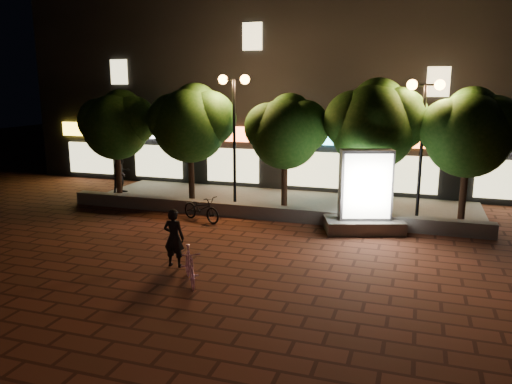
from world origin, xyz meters
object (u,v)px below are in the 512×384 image
at_px(tree_far_left, 117,123).
at_px(tree_far_right, 470,130).
at_px(rider, 174,238).
at_px(tree_left, 192,121).
at_px(tree_right, 375,122).
at_px(tree_mid, 287,129).
at_px(street_lamp_right, 424,114).
at_px(scooter_parked, 201,208).
at_px(scooter_pink, 190,266).
at_px(pedestrian, 122,173).
at_px(ad_kiosk, 365,199).
at_px(street_lamp_left, 234,107).

height_order(tree_far_left, tree_far_right, tree_far_right).
bearing_deg(tree_far_left, rider, -48.38).
xyz_separation_m(tree_left, tree_right, (7.30, 0.00, 0.12)).
distance_m(tree_mid, street_lamp_right, 5.00).
bearing_deg(scooter_parked, tree_left, 53.67).
height_order(scooter_pink, pedestrian, pedestrian).
relative_size(tree_mid, scooter_pink, 2.89).
distance_m(ad_kiosk, pedestrian, 11.33).
relative_size(tree_mid, tree_right, 0.89).
relative_size(street_lamp_left, scooter_parked, 2.87).
relative_size(tree_left, scooter_parked, 2.70).
xyz_separation_m(street_lamp_right, scooter_parked, (-7.48, -2.20, -3.42)).
xyz_separation_m(tree_far_right, pedestrian, (-14.30, 0.54, -2.37)).
xyz_separation_m(tree_mid, rider, (-1.32, -6.95, -2.40)).
bearing_deg(rider, tree_mid, -101.15).
relative_size(tree_mid, ad_kiosk, 1.57).
bearing_deg(ad_kiosk, rider, -132.48).
distance_m(street_lamp_left, rider, 7.46).
distance_m(street_lamp_left, ad_kiosk, 6.28).
distance_m(tree_mid, street_lamp_left, 2.22).
distance_m(tree_far_left, tree_left, 3.51).
distance_m(tree_far_right, street_lamp_right, 1.66).
bearing_deg(pedestrian, ad_kiosk, -85.78).
distance_m(tree_mid, scooter_pink, 8.39).
bearing_deg(tree_far_left, tree_left, 0.00).
distance_m(tree_far_left, ad_kiosk, 11.14).
height_order(tree_far_left, tree_right, tree_right).
xyz_separation_m(tree_left, pedestrian, (-3.81, 0.54, -2.45)).
relative_size(tree_far_left, scooter_pink, 2.97).
bearing_deg(street_lamp_left, scooter_parked, -102.41).
bearing_deg(ad_kiosk, tree_far_right, 31.12).
bearing_deg(scooter_pink, tree_far_left, 98.99).
distance_m(tree_far_right, rider, 10.77).
relative_size(tree_far_right, pedestrian, 2.60).
relative_size(street_lamp_left, pedestrian, 2.83).
distance_m(tree_right, tree_far_right, 3.20).
bearing_deg(tree_right, street_lamp_left, -177.19).
bearing_deg(street_lamp_right, tree_right, 170.90).
bearing_deg(tree_far_right, tree_far_left, -180.00).
relative_size(tree_far_right, street_lamp_left, 0.92).
bearing_deg(street_lamp_right, rider, -133.13).
bearing_deg(tree_right, tree_far_left, -180.00).
distance_m(street_lamp_right, pedestrian, 13.10).
bearing_deg(scooter_pink, tree_mid, 54.23).
relative_size(ad_kiosk, scooter_parked, 1.58).
bearing_deg(tree_right, ad_kiosk, -91.60).
bearing_deg(ad_kiosk, street_lamp_right, 45.03).
distance_m(tree_left, tree_right, 7.30).
bearing_deg(rider, street_lamp_right, -133.54).
bearing_deg(ad_kiosk, street_lamp_left, 162.22).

